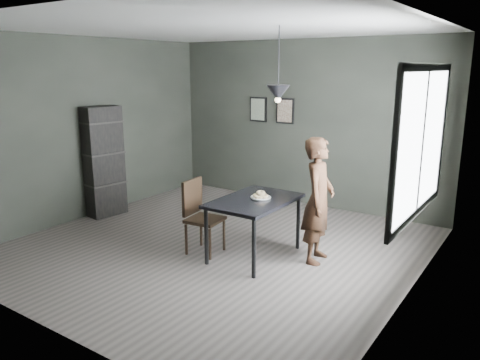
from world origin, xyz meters
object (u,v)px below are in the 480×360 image
Objects in this scene: cafe_table at (254,205)px; shelf_unit at (104,162)px; wood_chair at (199,211)px; white_plate at (261,198)px; woman at (318,200)px; pendant_lamp at (278,93)px.

shelf_unit is at bearing 177.84° from cafe_table.
wood_chair is (-0.67, -0.26, -0.13)m from cafe_table.
cafe_table is 5.22× the size of white_plate.
woman is 1.52m from wood_chair.
wood_chair is at bearing -158.57° from cafe_table.
cafe_table is 0.78× the size of woman.
woman reaches higher than wood_chair.
cafe_table is at bearing -158.20° from pendant_lamp.
shelf_unit is (-2.97, 0.04, 0.12)m from white_plate.
shelf_unit reaches higher than wood_chair.
cafe_table is 2.93m from shelf_unit.
white_plate is 0.82m from wood_chair.
woman is (0.66, 0.25, 0.02)m from white_plate.
shelf_unit is (-2.25, 0.37, 0.33)m from wood_chair.
white_plate is 0.15× the size of woman.
white_plate is at bearing 57.75° from cafe_table.
wood_chair is at bearing -154.91° from white_plate.
pendant_lamp is at bearing 15.12° from wood_chair.
pendant_lamp is (0.25, 0.10, 1.38)m from cafe_table.
woman is (0.71, 0.32, 0.10)m from cafe_table.
shelf_unit is 2.02× the size of pendant_lamp.
pendant_lamp is (0.92, 0.36, 1.51)m from wood_chair.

